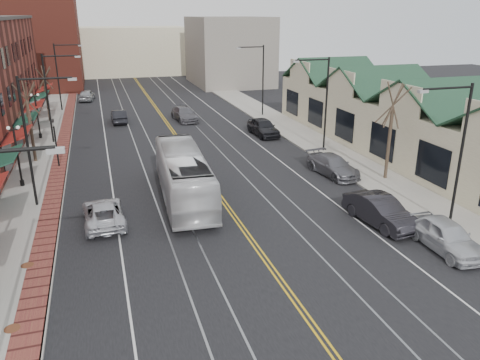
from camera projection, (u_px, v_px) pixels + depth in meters
ground at (312, 325)px, 18.37m from camera, size 160.00×160.00×0.00m
sidewalk_left at (35, 185)px, 33.02m from camera, size 4.00×120.00×0.15m
sidewalk_right at (339, 157)px, 39.66m from camera, size 4.00×120.00×0.15m
building_right at (403, 126)px, 40.57m from camera, size 8.00×36.00×4.60m
backdrop_left at (34, 43)px, 74.59m from camera, size 14.00×18.00×14.00m
backdrop_mid at (129, 51)px, 93.36m from camera, size 22.00×14.00×9.00m
backdrop_right at (229, 51)px, 79.17m from camera, size 12.00×16.00×11.00m
streetlight_l_1 at (33, 129)px, 28.02m from camera, size 3.33×0.25×8.00m
streetlight_l_2 at (52, 89)px, 42.42m from camera, size 3.33×0.25×8.00m
streetlight_l_3 at (61, 70)px, 56.82m from camera, size 3.33×0.25×8.00m
streetlight_r_0 at (456, 142)px, 25.13m from camera, size 3.33×0.25×8.00m
streetlight_r_1 at (322, 95)px, 39.53m from camera, size 3.33×0.25×8.00m
streetlight_r_2 at (259, 73)px, 53.93m from camera, size 3.33×0.25×8.00m
lamppost_l_2 at (18, 158)px, 32.09m from camera, size 0.84×0.28×4.27m
lamppost_l_3 at (38, 117)px, 44.69m from camera, size 0.84×0.28×4.27m
tree_left_near at (30, 120)px, 37.13m from camera, size 1.78×1.37×6.48m
tree_left_far at (46, 93)px, 51.61m from camera, size 1.66×1.28×6.02m
tree_right_mid at (390, 130)px, 33.16m from camera, size 1.90×1.46×6.93m
manhole_mid at (12, 328)px, 17.92m from camera, size 0.60×0.60×0.02m
manhole_far at (27, 265)px, 22.42m from camera, size 0.60×0.60×0.02m
traffic_signal at (55, 139)px, 36.25m from camera, size 0.18×0.15×3.80m
transit_bus at (183, 175)px, 30.35m from camera, size 3.37×11.75×3.23m
parked_suv at (104, 213)px, 26.96m from camera, size 2.46×4.97×1.35m
parked_car_a at (446, 236)px, 23.95m from camera, size 2.06×4.80×1.61m
parked_car_b at (380, 211)px, 26.90m from camera, size 2.36×5.20×1.65m
parked_car_c at (333, 166)px, 35.18m from camera, size 2.72×5.31×1.48m
parked_car_d at (263, 127)px, 46.54m from camera, size 2.22×5.09×1.71m
distant_car_left at (119, 116)px, 52.03m from camera, size 1.65×4.41×1.44m
distant_car_right at (184, 114)px, 53.02m from camera, size 2.65×5.41×1.52m
distant_car_far at (87, 95)px, 65.12m from camera, size 2.43×4.76×1.55m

